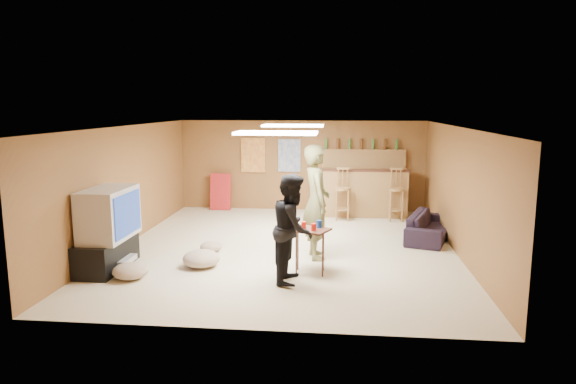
# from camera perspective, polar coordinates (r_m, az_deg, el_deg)

# --- Properties ---
(ground) EXTENTS (7.00, 7.00, 0.00)m
(ground) POSITION_cam_1_polar(r_m,az_deg,el_deg) (9.43, -0.12, -6.20)
(ground) COLOR beige
(ground) RESTS_ON ground
(ceiling) EXTENTS (6.00, 7.00, 0.02)m
(ceiling) POSITION_cam_1_polar(r_m,az_deg,el_deg) (9.08, -0.13, 7.27)
(ceiling) COLOR silver
(ceiling) RESTS_ON ground
(wall_back) EXTENTS (6.00, 0.02, 2.20)m
(wall_back) POSITION_cam_1_polar(r_m,az_deg,el_deg) (12.65, 1.51, 2.95)
(wall_back) COLOR brown
(wall_back) RESTS_ON ground
(wall_front) EXTENTS (6.00, 0.02, 2.20)m
(wall_front) POSITION_cam_1_polar(r_m,az_deg,el_deg) (5.80, -3.72, -5.15)
(wall_front) COLOR brown
(wall_front) RESTS_ON ground
(wall_left) EXTENTS (0.02, 7.00, 2.20)m
(wall_left) POSITION_cam_1_polar(r_m,az_deg,el_deg) (9.96, -17.57, 0.67)
(wall_left) COLOR brown
(wall_left) RESTS_ON ground
(wall_right) EXTENTS (0.02, 7.00, 2.20)m
(wall_right) POSITION_cam_1_polar(r_m,az_deg,el_deg) (9.37, 18.44, 0.09)
(wall_right) COLOR brown
(wall_right) RESTS_ON ground
(tv_stand) EXTENTS (0.55, 1.30, 0.50)m
(tv_stand) POSITION_cam_1_polar(r_m,az_deg,el_deg) (8.68, -19.48, -6.46)
(tv_stand) COLOR black
(tv_stand) RESTS_ON ground
(dvd_box) EXTENTS (0.35, 0.50, 0.08)m
(dvd_box) POSITION_cam_1_polar(r_m,az_deg,el_deg) (8.62, -18.11, -7.19)
(dvd_box) COLOR #B2B2B7
(dvd_box) RESTS_ON tv_stand
(tv_body) EXTENTS (0.60, 1.10, 0.80)m
(tv_body) POSITION_cam_1_polar(r_m,az_deg,el_deg) (8.50, -19.30, -2.28)
(tv_body) COLOR #B2B2B7
(tv_body) RESTS_ON tv_stand
(tv_screen) EXTENTS (0.02, 0.95, 0.65)m
(tv_screen) POSITION_cam_1_polar(r_m,az_deg,el_deg) (8.38, -17.38, -2.35)
(tv_screen) COLOR navy
(tv_screen) RESTS_ON tv_body
(bar_counter) EXTENTS (2.00, 0.60, 1.10)m
(bar_counter) POSITION_cam_1_polar(r_m,az_deg,el_deg) (12.16, 8.37, -0.04)
(bar_counter) COLOR olive
(bar_counter) RESTS_ON ground
(bar_lip) EXTENTS (2.10, 0.12, 0.05)m
(bar_lip) POSITION_cam_1_polar(r_m,az_deg,el_deg) (11.83, 8.49, 2.38)
(bar_lip) COLOR #3C1D13
(bar_lip) RESTS_ON bar_counter
(bar_shelf) EXTENTS (2.00, 0.18, 0.05)m
(bar_shelf) POSITION_cam_1_polar(r_m,az_deg,el_deg) (12.48, 8.39, 4.61)
(bar_shelf) COLOR olive
(bar_shelf) RESTS_ON bar_backing
(bar_backing) EXTENTS (2.00, 0.14, 0.60)m
(bar_backing) POSITION_cam_1_polar(r_m,az_deg,el_deg) (12.53, 8.35, 3.25)
(bar_backing) COLOR olive
(bar_backing) RESTS_ON bar_counter
(poster_left) EXTENTS (0.60, 0.03, 0.85)m
(poster_left) POSITION_cam_1_polar(r_m,az_deg,el_deg) (12.73, -3.90, 4.10)
(poster_left) COLOR #BF3F26
(poster_left) RESTS_ON wall_back
(poster_right) EXTENTS (0.55, 0.03, 0.80)m
(poster_right) POSITION_cam_1_polar(r_m,az_deg,el_deg) (12.61, 0.14, 4.07)
(poster_right) COLOR #334C99
(poster_right) RESTS_ON wall_back
(folding_chair_stack) EXTENTS (0.50, 0.26, 0.91)m
(folding_chair_stack) POSITION_cam_1_polar(r_m,az_deg,el_deg) (12.85, -7.50, 0.05)
(folding_chair_stack) COLOR red
(folding_chair_stack) RESTS_ON ground
(ceiling_panel_front) EXTENTS (1.20, 0.60, 0.04)m
(ceiling_panel_front) POSITION_cam_1_polar(r_m,az_deg,el_deg) (7.59, -1.31, 6.57)
(ceiling_panel_front) COLOR white
(ceiling_panel_front) RESTS_ON ceiling
(ceiling_panel_back) EXTENTS (1.20, 0.60, 0.04)m
(ceiling_panel_back) POSITION_cam_1_polar(r_m,az_deg,el_deg) (10.27, 0.57, 7.38)
(ceiling_panel_back) COLOR white
(ceiling_panel_back) RESTS_ON ceiling
(person_olive) EXTENTS (0.63, 0.80, 1.93)m
(person_olive) POSITION_cam_1_polar(r_m,az_deg,el_deg) (8.63, 3.15, -1.12)
(person_olive) COLOR brown
(person_olive) RESTS_ON ground
(person_black) EXTENTS (0.66, 0.82, 1.61)m
(person_black) POSITION_cam_1_polar(r_m,az_deg,el_deg) (7.50, 0.56, -4.03)
(person_black) COLOR black
(person_black) RESTS_ON ground
(sofa) EXTENTS (1.18, 1.84, 0.50)m
(sofa) POSITION_cam_1_polar(r_m,az_deg,el_deg) (10.36, 15.47, -3.68)
(sofa) COLOR black
(sofa) RESTS_ON ground
(tray_table) EXTENTS (0.67, 0.61, 0.71)m
(tray_table) POSITION_cam_1_polar(r_m,az_deg,el_deg) (7.96, 2.46, -6.59)
(tray_table) COLOR #3C1D13
(tray_table) RESTS_ON ground
(cup_red_near) EXTENTS (0.08, 0.08, 0.10)m
(cup_red_near) POSITION_cam_1_polar(r_m,az_deg,el_deg) (7.90, 1.75, -3.67)
(cup_red_near) COLOR red
(cup_red_near) RESTS_ON tray_table
(cup_red_far) EXTENTS (0.09, 0.09, 0.11)m
(cup_red_far) POSITION_cam_1_polar(r_m,az_deg,el_deg) (7.75, 2.86, -3.91)
(cup_red_far) COLOR red
(cup_red_far) RESTS_ON tray_table
(cup_blue) EXTENTS (0.10, 0.10, 0.12)m
(cup_blue) POSITION_cam_1_polar(r_m,az_deg,el_deg) (7.94, 3.48, -3.57)
(cup_blue) COLOR navy
(cup_blue) RESTS_ON tray_table
(bar_stool_left) EXTENTS (0.46, 0.46, 1.09)m
(bar_stool_left) POSITION_cam_1_polar(r_m,az_deg,el_deg) (11.60, 6.08, -0.48)
(bar_stool_left) COLOR olive
(bar_stool_left) RESTS_ON ground
(bar_stool_right) EXTENTS (0.40, 0.40, 1.09)m
(bar_stool_right) POSITION_cam_1_polar(r_m,az_deg,el_deg) (11.71, 11.93, -0.54)
(bar_stool_right) COLOR olive
(bar_stool_right) RESTS_ON ground
(cushion_near_tv) EXTENTS (0.68, 0.68, 0.27)m
(cushion_near_tv) POSITION_cam_1_polar(r_m,az_deg,el_deg) (8.44, -9.62, -7.30)
(cushion_near_tv) COLOR gray
(cushion_near_tv) RESTS_ON ground
(cushion_mid) EXTENTS (0.48, 0.48, 0.18)m
(cushion_mid) POSITION_cam_1_polar(r_m,az_deg,el_deg) (9.28, -8.55, -6.01)
(cushion_mid) COLOR gray
(cushion_mid) RESTS_ON ground
(cushion_far) EXTENTS (0.68, 0.68, 0.24)m
(cushion_far) POSITION_cam_1_polar(r_m,az_deg,el_deg) (8.14, -17.11, -8.37)
(cushion_far) COLOR gray
(cushion_far) RESTS_ON ground
(bottle_row) EXTENTS (1.76, 0.08, 0.26)m
(bottle_row) POSITION_cam_1_polar(r_m,az_deg,el_deg) (12.45, 8.14, 5.31)
(bottle_row) COLOR #3F7233
(bottle_row) RESTS_ON bar_shelf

